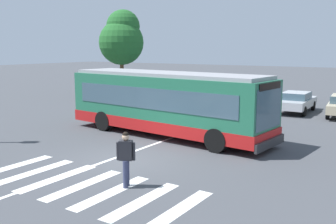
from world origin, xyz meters
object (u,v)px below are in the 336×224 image
object	(u,v)px
parked_car_white	(226,95)
pedestrian_crossing_street	(126,156)
parked_car_silver	(296,101)
parked_car_teal	(190,93)
city_transit_bus	(166,103)
parked_car_blue	(163,91)
parked_car_red	(258,98)
background_tree_left	(122,38)

from	to	relation	value
parked_car_white	pedestrian_crossing_street	bearing A→B (deg)	-74.73
parked_car_silver	parked_car_teal	bearing A→B (deg)	-179.89
city_transit_bus	parked_car_silver	world-z (taller)	city_transit_bus
parked_car_blue	parked_car_silver	world-z (taller)	same
pedestrian_crossing_street	parked_car_red	bearing A→B (deg)	97.29
parked_car_teal	parked_car_silver	distance (m)	8.04
parked_car_blue	background_tree_left	world-z (taller)	background_tree_left
pedestrian_crossing_street	background_tree_left	distance (m)	24.84
pedestrian_crossing_street	background_tree_left	bearing A→B (deg)	130.10
parked_car_red	parked_car_silver	world-z (taller)	same
pedestrian_crossing_street	parked_car_blue	distance (m)	19.92
city_transit_bus	pedestrian_crossing_street	world-z (taller)	city_transit_bus
city_transit_bus	parked_car_red	world-z (taller)	city_transit_bus
parked_car_teal	parked_car_red	xyz separation A→B (m)	(5.38, 0.24, 0.00)
city_transit_bus	parked_car_red	xyz separation A→B (m)	(0.72, 10.64, -0.82)
parked_car_blue	background_tree_left	size ratio (longest dim) A/B	0.61
city_transit_bus	parked_car_white	bearing A→B (deg)	99.58
pedestrian_crossing_street	parked_car_teal	bearing A→B (deg)	114.05
pedestrian_crossing_street	parked_car_red	world-z (taller)	pedestrian_crossing_street
parked_car_red	parked_car_teal	bearing A→B (deg)	-177.46
pedestrian_crossing_street	parked_car_teal	xyz separation A→B (m)	(-7.58, 17.00, -0.20)
parked_car_blue	parked_car_white	distance (m)	5.47
parked_car_blue	parked_car_white	size ratio (longest dim) A/B	1.02
parked_car_blue	parked_car_teal	world-z (taller)	same
parked_car_red	parked_car_silver	xyz separation A→B (m)	(2.66, -0.22, 0.00)
background_tree_left	city_transit_bus	bearing A→B (deg)	-43.37
parked_car_white	city_transit_bus	bearing A→B (deg)	-80.42
parked_car_white	background_tree_left	size ratio (longest dim) A/B	0.60
parked_car_blue	parked_car_red	world-z (taller)	same
pedestrian_crossing_street	parked_car_silver	size ratio (longest dim) A/B	0.38
pedestrian_crossing_street	parked_car_white	size ratio (longest dim) A/B	0.37
parked_car_blue	parked_car_white	world-z (taller)	same
pedestrian_crossing_street	parked_car_silver	bearing A→B (deg)	88.48
parked_car_white	parked_car_red	size ratio (longest dim) A/B	1.00
parked_car_blue	parked_car_teal	distance (m)	2.62
parked_car_teal	background_tree_left	xyz separation A→B (m)	(-8.19, 1.74, 4.35)
pedestrian_crossing_street	parked_car_teal	world-z (taller)	pedestrian_crossing_street
parked_car_teal	parked_car_white	bearing A→B (deg)	6.72
pedestrian_crossing_street	parked_car_silver	distance (m)	17.02
city_transit_bus	parked_car_blue	distance (m)	12.81
city_transit_bus	pedestrian_crossing_street	xyz separation A→B (m)	(2.92, -6.60, -0.62)
parked_car_blue	background_tree_left	distance (m)	7.26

